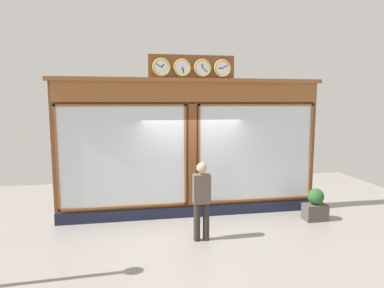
# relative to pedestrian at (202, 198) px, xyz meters

# --- Properties ---
(ground_plane) EXTENTS (14.00, 14.00, 0.00)m
(ground_plane) POSITION_rel_pedestrian_xyz_m (-0.06, 1.33, -0.93)
(ground_plane) COLOR gray
(shop_facade) EXTENTS (6.83, 0.42, 4.07)m
(shop_facade) POSITION_rel_pedestrian_xyz_m (-0.06, -1.60, 0.85)
(shop_facade) COLOR brown
(shop_facade) RESTS_ON ground_plane
(pedestrian) EXTENTS (0.36, 0.22, 1.69)m
(pedestrian) POSITION_rel_pedestrian_xyz_m (0.00, 0.00, 0.00)
(pedestrian) COLOR #312A24
(pedestrian) RESTS_ON ground_plane
(planter_box) EXTENTS (0.56, 0.36, 0.41)m
(planter_box) POSITION_rel_pedestrian_xyz_m (-3.05, -0.69, -0.73)
(planter_box) COLOR #4C4742
(planter_box) RESTS_ON ground_plane
(planter_shrub) EXTENTS (0.40, 0.40, 0.40)m
(planter_shrub) POSITION_rel_pedestrian_xyz_m (-3.05, -0.69, -0.32)
(planter_shrub) COLOR #285623
(planter_shrub) RESTS_ON planter_box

